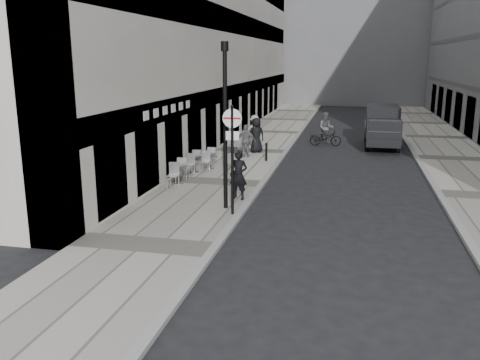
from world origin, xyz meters
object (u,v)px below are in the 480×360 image
at_px(walking_man, 239,175).
at_px(cyclist, 326,133).
at_px(sign_post, 232,146).
at_px(panel_van, 382,124).
at_px(lamppost, 225,118).

distance_m(walking_man, cyclist, 13.52).
xyz_separation_m(walking_man, cyclist, (2.44, 13.29, -0.24)).
height_order(sign_post, panel_van, sign_post).
distance_m(lamppost, panel_van, 16.05).
distance_m(walking_man, panel_van, 14.79).
bearing_deg(walking_man, panel_van, 74.50).
bearing_deg(sign_post, lamppost, 116.91).
bearing_deg(panel_van, lamppost, -111.38).
xyz_separation_m(sign_post, lamppost, (-0.40, 0.66, 0.80)).
relative_size(walking_man, panel_van, 0.36).
bearing_deg(panel_van, walking_man, -112.34).
height_order(sign_post, cyclist, sign_post).
bearing_deg(lamppost, sign_post, -58.83).
xyz_separation_m(panel_van, cyclist, (-3.29, -0.34, -0.57)).
relative_size(lamppost, cyclist, 2.76).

